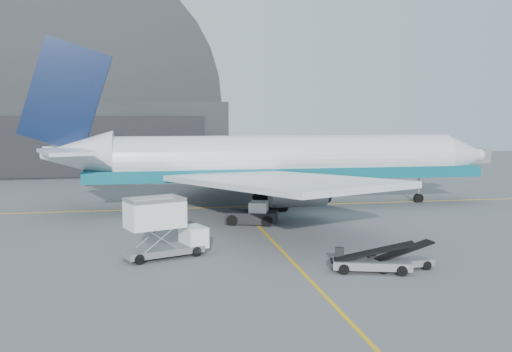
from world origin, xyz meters
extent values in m
plane|color=#565659|center=(0.00, 0.00, 0.00)|extent=(200.00, 200.00, 0.00)
cube|color=gold|center=(0.00, 20.00, 0.01)|extent=(80.00, 0.25, 0.02)
cube|color=gold|center=(0.00, -2.00, 0.01)|extent=(0.25, 40.00, 0.02)
cube|color=black|center=(-22.00, 65.00, 6.00)|extent=(50.00, 28.00, 12.00)
cube|color=black|center=(-22.00, 50.90, 5.00)|extent=(42.00, 0.40, 9.50)
cube|color=black|center=(38.00, 72.00, 0.00)|extent=(14.00, 8.00, 4.00)
cube|color=slate|center=(55.00, 68.00, 0.00)|extent=(8.00, 6.00, 2.80)
cylinder|color=white|center=(5.23, 19.38, 5.32)|extent=(36.80, 4.91, 4.91)
cone|color=white|center=(25.88, 19.38, 5.32)|extent=(4.50, 4.91, 4.91)
sphere|color=white|center=(27.93, 19.38, 5.32)|extent=(1.43, 1.43, 1.43)
cone|color=white|center=(-16.75, 19.38, 5.93)|extent=(7.16, 4.91, 4.91)
cube|color=black|center=(24.66, 19.38, 5.93)|extent=(2.66, 2.25, 0.72)
cube|color=#0C5B6C|center=(5.23, 19.38, 3.73)|extent=(42.94, 4.96, 1.23)
cube|color=white|center=(1.14, 7.11, 4.29)|extent=(18.85, 25.07, 1.49)
cube|color=white|center=(1.14, 31.65, 4.29)|extent=(18.85, 25.07, 1.49)
cube|color=white|center=(-17.26, 14.78, 6.54)|extent=(6.26, 8.56, 0.36)
cube|color=white|center=(-17.26, 23.98, 6.54)|extent=(6.26, 8.56, 0.36)
cube|color=black|center=(-17.77, 19.38, 11.96)|extent=(9.48, 0.51, 11.78)
cylinder|color=gray|center=(4.21, 11.20, 2.66)|extent=(5.32, 2.76, 2.76)
cylinder|color=gray|center=(4.21, 27.56, 2.66)|extent=(5.32, 2.76, 2.76)
cylinder|color=#A5A5AA|center=(20.57, 19.38, 1.43)|extent=(0.29, 0.29, 2.86)
cylinder|color=black|center=(20.57, 19.38, 0.46)|extent=(1.12, 0.36, 1.12)
cylinder|color=black|center=(3.19, 16.11, 0.56)|extent=(1.33, 0.46, 1.33)
cylinder|color=black|center=(3.19, 22.65, 0.56)|extent=(1.33, 0.46, 1.33)
cube|color=slate|center=(-8.68, -0.81, 0.50)|extent=(5.93, 4.03, 0.46)
cube|color=white|center=(-6.45, 0.04, 1.24)|extent=(2.13, 2.50, 1.47)
cube|color=black|center=(-5.81, 0.29, 1.47)|extent=(0.69, 1.65, 0.83)
cube|color=white|center=(-9.19, -1.01, 3.12)|extent=(4.42, 3.52, 1.84)
cylinder|color=black|center=(-6.37, -0.95, 0.37)|extent=(0.78, 0.52, 0.73)
cylinder|color=black|center=(-7.06, 0.84, 0.37)|extent=(0.78, 0.52, 0.73)
cylinder|color=black|center=(-10.31, -2.47, 0.37)|extent=(0.78, 0.52, 0.73)
cylinder|color=black|center=(-11.00, -0.67, 0.37)|extent=(0.78, 0.52, 0.73)
cube|color=black|center=(-0.39, 10.35, 0.63)|extent=(5.11, 3.85, 1.02)
cube|color=white|center=(0.25, 10.13, 1.53)|extent=(2.17, 2.45, 1.02)
cylinder|color=black|center=(0.74, 8.76, 0.45)|extent=(1.10, 0.71, 1.02)
cylinder|color=black|center=(1.48, 10.91, 0.45)|extent=(1.10, 0.71, 1.02)
cylinder|color=black|center=(-2.27, 9.79, 0.45)|extent=(1.10, 0.71, 1.02)
cylinder|color=black|center=(-1.53, 11.94, 0.45)|extent=(1.10, 0.71, 1.02)
cube|color=slate|center=(4.38, -6.95, 0.50)|extent=(5.20, 2.97, 0.50)
cube|color=black|center=(4.38, -6.95, 1.29)|extent=(5.35, 2.52, 1.43)
cube|color=black|center=(2.61, -5.80, 1.06)|extent=(0.66, 0.58, 0.67)
cylinder|color=black|center=(5.88, -8.19, 0.34)|extent=(0.72, 0.45, 0.67)
cylinder|color=black|center=(6.32, -6.69, 0.34)|extent=(0.72, 0.45, 0.67)
cylinder|color=black|center=(2.44, -7.21, 0.34)|extent=(0.72, 0.45, 0.67)
cylinder|color=black|center=(2.87, -5.70, 0.34)|extent=(0.72, 0.45, 0.67)
cube|color=slate|center=(6.42, -6.66, 0.44)|extent=(4.48, 1.99, 0.44)
cube|color=black|center=(6.42, -6.66, 1.13)|extent=(4.70, 1.53, 1.26)
cube|color=black|center=(4.60, -6.33, 0.94)|extent=(0.54, 0.45, 0.59)
cylinder|color=black|center=(8.07, -7.15, 0.30)|extent=(0.62, 0.32, 0.59)
cylinder|color=black|center=(7.91, -5.78, 0.30)|extent=(0.62, 0.32, 0.59)
cylinder|color=black|center=(4.94, -7.53, 0.30)|extent=(0.62, 0.32, 0.59)
cylinder|color=black|center=(4.78, -6.16, 0.30)|extent=(0.62, 0.32, 0.59)
cube|color=#F55B07|center=(-5.25, 6.60, 0.01)|extent=(0.35, 0.35, 0.03)
cone|color=#F55B07|center=(-5.25, 6.60, 0.26)|extent=(0.35, 0.35, 0.51)
camera|label=1|loc=(-9.32, -40.61, 10.07)|focal=40.00mm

